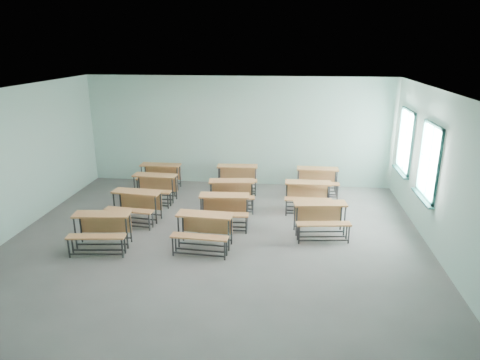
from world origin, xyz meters
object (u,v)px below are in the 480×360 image
object	(u,v)px
desk_unit_r2c1	(231,190)
desk_unit_r2c2	(308,192)
desk_unit_r0c0	(101,226)
desk_unit_r1c1	(224,206)
desk_unit_r1c2	(321,214)
desk_unit_r3c1	(237,174)
desk_unit_r1c0	(135,202)
desk_unit_r3c0	(160,173)
desk_unit_r3c2	(317,177)
desk_unit_r2c0	(154,184)
desk_unit_r0c1	(204,226)

from	to	relation	value
desk_unit_r2c1	desk_unit_r2c2	bearing A→B (deg)	-4.58
desk_unit_r0c0	desk_unit_r1c1	bearing A→B (deg)	24.71
desk_unit_r1c2	desk_unit_r1c1	bearing A→B (deg)	165.28
desk_unit_r3c1	desk_unit_r1c0	bearing A→B (deg)	-134.27
desk_unit_r3c1	desk_unit_r3c0	bearing A→B (deg)	179.49
desk_unit_r2c2	desk_unit_r3c1	xyz separation A→B (m)	(-1.96, 1.31, 0.00)
desk_unit_r3c1	desk_unit_r3c2	size ratio (longest dim) A/B	1.04
desk_unit_r0c0	desk_unit_r1c1	distance (m)	2.75
desk_unit_r3c0	desk_unit_r3c1	world-z (taller)	same
desk_unit_r2c0	desk_unit_r3c0	size ratio (longest dim) A/B	1.03
desk_unit_r0c0	desk_unit_r1c0	world-z (taller)	same
desk_unit_r1c0	desk_unit_r3c1	world-z (taller)	same
desk_unit_r1c1	desk_unit_r3c1	size ratio (longest dim) A/B	1.00
desk_unit_r1c1	desk_unit_r3c1	xyz separation A→B (m)	(0.00, 2.50, 0.00)
desk_unit_r0c0	desk_unit_r0c1	world-z (taller)	same
desk_unit_r1c0	desk_unit_r3c1	size ratio (longest dim) A/B	1.02
desk_unit_r0c0	desk_unit_r2c2	xyz separation A→B (m)	(4.31, 2.62, 0.00)
desk_unit_r2c1	desk_unit_r2c2	xyz separation A→B (m)	(1.94, 0.09, 0.00)
desk_unit_r0c0	desk_unit_r0c1	bearing A→B (deg)	-0.45
desk_unit_r1c1	desk_unit_r3c2	xyz separation A→B (m)	(2.28, 2.50, 0.00)
desk_unit_r3c2	desk_unit_r1c2	bearing A→B (deg)	-92.02
desk_unit_r2c1	desk_unit_r0c0	bearing A→B (deg)	-140.54
desk_unit_r2c1	desk_unit_r3c1	size ratio (longest dim) A/B	1.03
desk_unit_r0c0	desk_unit_r2c1	distance (m)	3.47
desk_unit_r1c0	desk_unit_r3c1	distance (m)	3.29
desk_unit_r2c1	desk_unit_r3c1	world-z (taller)	same
desk_unit_r0c1	desk_unit_r1c1	bearing A→B (deg)	81.77
desk_unit_r2c0	desk_unit_r2c1	size ratio (longest dim) A/B	0.96
desk_unit_r1c0	desk_unit_r2c1	distance (m)	2.42
desk_unit_r3c2	desk_unit_r2c0	bearing A→B (deg)	-165.52
desk_unit_r2c0	desk_unit_r3c0	distance (m)	1.03
desk_unit_r1c2	desk_unit_r2c2	size ratio (longest dim) A/B	1.08
desk_unit_r3c2	desk_unit_r1c1	bearing A→B (deg)	-132.58
desk_unit_r3c2	desk_unit_r0c0	bearing A→B (deg)	-139.90
desk_unit_r3c1	desk_unit_r1c2	bearing A→B (deg)	-55.42
desk_unit_r0c1	desk_unit_r3c1	world-z (taller)	same
desk_unit_r2c0	desk_unit_r3c1	world-z (taller)	same
desk_unit_r3c1	desk_unit_r1c1	bearing A→B (deg)	-93.79
desk_unit_r1c1	desk_unit_r2c2	bearing A→B (deg)	27.65
desk_unit_r0c1	desk_unit_r0c0	bearing A→B (deg)	-170.73
desk_unit_r1c2	desk_unit_r0c1	bearing A→B (deg)	-166.73
desk_unit_r1c2	desk_unit_r2c0	bearing A→B (deg)	151.67
desk_unit_r2c1	desk_unit_r3c0	bearing A→B (deg)	143.39
desk_unit_r3c0	desk_unit_r3c2	xyz separation A→B (m)	(4.53, 0.13, 0.00)
desk_unit_r0c0	desk_unit_r2c2	size ratio (longest dim) A/B	1.07
desk_unit_r2c0	desk_unit_r2c1	distance (m)	2.14
desk_unit_r3c1	desk_unit_r3c2	world-z (taller)	same
desk_unit_r0c0	desk_unit_r3c2	world-z (taller)	same
desk_unit_r1c2	desk_unit_r3c1	size ratio (longest dim) A/B	1.04
desk_unit_r0c1	desk_unit_r3c1	bearing A→B (deg)	89.35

